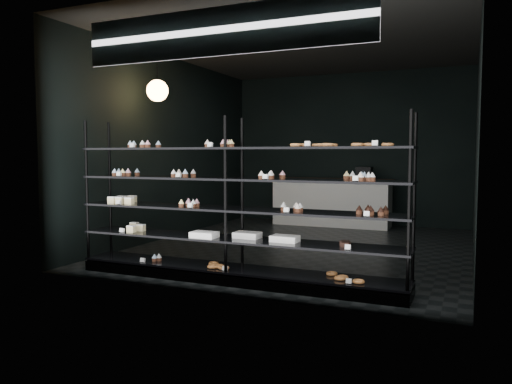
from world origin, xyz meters
The scene contains 5 objects.
room centered at (0.00, 0.00, 1.60)m, with size 5.01×6.01×3.20m.
display_shelf centered at (-0.08, -2.45, 0.63)m, with size 4.00×0.50×1.91m.
signage centered at (0.00, -2.93, 2.75)m, with size 3.30×0.05×0.50m.
pendant_lamp centered at (-1.98, -1.16, 2.45)m, with size 0.33×0.33×0.89m.
service_counter centered at (-0.21, 2.50, 0.50)m, with size 2.49×0.65×1.23m.
Camera 1 is at (2.45, -7.61, 1.48)m, focal length 35.00 mm.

